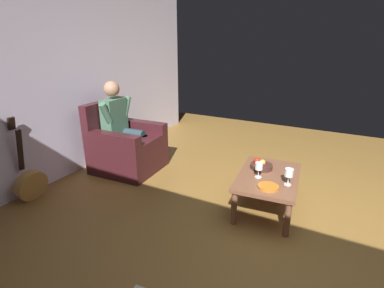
# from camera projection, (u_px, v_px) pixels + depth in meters

# --- Properties ---
(ground_plane) EXTENTS (7.52, 7.52, 0.00)m
(ground_plane) POSITION_uv_depth(u_px,v_px,m) (311.00, 239.00, 2.71)
(ground_plane) COLOR brown
(wall_back) EXTENTS (5.71, 0.06, 2.76)m
(wall_back) POSITION_uv_depth(u_px,v_px,m) (59.00, 71.00, 3.64)
(wall_back) COLOR silver
(wall_back) RESTS_ON ground
(armchair) EXTENTS (0.85, 0.89, 0.96)m
(armchair) POSITION_uv_depth(u_px,v_px,m) (126.00, 147.00, 4.08)
(armchair) COLOR #3C171C
(armchair) RESTS_ON ground
(person_seated) EXTENTS (0.63, 0.56, 1.24)m
(person_seated) POSITION_uv_depth(u_px,v_px,m) (121.00, 124.00, 3.98)
(person_seated) COLOR #446B52
(person_seated) RESTS_ON ground
(coffee_table) EXTENTS (0.98, 0.69, 0.40)m
(coffee_table) POSITION_uv_depth(u_px,v_px,m) (268.00, 180.00, 3.09)
(coffee_table) COLOR brown
(coffee_table) RESTS_ON ground
(guitar) EXTENTS (0.36, 0.24, 0.98)m
(guitar) POSITION_uv_depth(u_px,v_px,m) (31.00, 182.00, 3.32)
(guitar) COLOR #AA7C3D
(guitar) RESTS_ON ground
(wine_glass_near) EXTENTS (0.08, 0.08, 0.17)m
(wine_glass_near) POSITION_uv_depth(u_px,v_px,m) (259.00, 167.00, 2.99)
(wine_glass_near) COLOR silver
(wine_glass_near) RESTS_ON coffee_table
(wine_glass_far) EXTENTS (0.08, 0.08, 0.17)m
(wine_glass_far) POSITION_uv_depth(u_px,v_px,m) (289.00, 174.00, 2.83)
(wine_glass_far) COLOR silver
(wine_glass_far) RESTS_ON coffee_table
(fruit_bowl) EXTENTS (0.24, 0.24, 0.11)m
(fruit_bowl) POSITION_uv_depth(u_px,v_px,m) (261.00, 165.00, 3.22)
(fruit_bowl) COLOR #40241F
(fruit_bowl) RESTS_ON coffee_table
(decorative_dish) EXTENTS (0.20, 0.20, 0.02)m
(decorative_dish) POSITION_uv_depth(u_px,v_px,m) (268.00, 187.00, 2.80)
(decorative_dish) COLOR #BC6D22
(decorative_dish) RESTS_ON coffee_table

